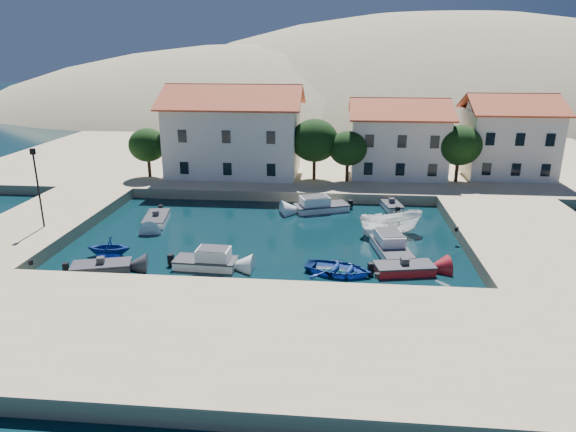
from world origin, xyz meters
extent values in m
plane|color=black|center=(0.00, 0.00, 0.00)|extent=(400.00, 400.00, 0.00)
cube|color=#CEB88D|center=(0.00, -6.00, 0.50)|extent=(52.00, 12.00, 1.00)
cube|color=#CEB88D|center=(20.50, 10.00, 0.50)|extent=(11.00, 20.00, 1.00)
cube|color=#CEB88D|center=(-19.00, 10.00, 0.50)|extent=(8.00, 20.00, 1.00)
cube|color=#CEB88D|center=(2.00, 38.00, 0.50)|extent=(80.00, 36.00, 1.00)
ellipsoid|color=tan|center=(-10.00, 110.00, -20.00)|extent=(198.00, 126.00, 72.00)
ellipsoid|color=tan|center=(35.00, 130.00, -25.00)|extent=(220.00, 176.00, 99.00)
cube|color=silver|center=(-6.00, 28.00, 4.75)|extent=(14.00, 9.00, 7.50)
pyramid|color=#A03724|center=(-6.00, 28.00, 9.60)|extent=(14.70, 9.45, 2.20)
cube|color=silver|center=(12.00, 29.00, 4.25)|extent=(10.00, 8.00, 6.50)
pyramid|color=#A03724|center=(12.00, 29.00, 8.40)|extent=(10.50, 8.40, 1.80)
cube|color=silver|center=(24.00, 30.00, 4.50)|extent=(9.00, 8.00, 7.00)
pyramid|color=#A03724|center=(24.00, 30.00, 8.90)|extent=(9.45, 8.40, 1.80)
cylinder|color=#382314|center=(-15.00, 25.00, 2.25)|extent=(0.36, 0.36, 2.50)
ellipsoid|color=black|center=(-15.00, 25.00, 4.50)|extent=(4.00, 4.00, 3.60)
cylinder|color=#382314|center=(3.00, 25.50, 2.50)|extent=(0.36, 0.36, 3.00)
ellipsoid|color=black|center=(3.00, 25.50, 5.20)|extent=(5.00, 5.00, 4.50)
cylinder|color=#382314|center=(6.50, 25.00, 2.25)|extent=(0.36, 0.36, 2.50)
ellipsoid|color=black|center=(6.50, 25.00, 4.50)|extent=(4.00, 4.00, 3.60)
cylinder|color=#382314|center=(18.00, 26.00, 2.38)|extent=(0.36, 0.36, 2.75)
ellipsoid|color=black|center=(18.00, 26.00, 4.85)|extent=(4.60, 4.60, 4.14)
cylinder|color=black|center=(-17.50, 8.00, 4.00)|extent=(0.14, 0.14, 6.00)
cube|color=black|center=(-17.50, 8.00, 7.00)|extent=(0.35, 0.25, 0.45)
cylinder|color=black|center=(-14.30, 0.80, 1.15)|extent=(0.36, 0.36, 0.30)
cylinder|color=black|center=(8.00, 0.80, 1.15)|extent=(0.36, 0.36, 0.30)
cylinder|color=black|center=(14.70, 10.00, 1.15)|extent=(0.36, 0.36, 0.30)
cube|color=#37373C|center=(-10.28, 2.29, 0.25)|extent=(4.09, 2.65, 0.90)
cube|color=#37373C|center=(-10.28, 2.29, 0.58)|extent=(4.18, 2.70, 0.10)
cube|color=#37373C|center=(-10.28, 2.29, 0.80)|extent=(0.62, 0.62, 0.50)
cube|color=white|center=(-3.45, 3.66, 0.25)|extent=(4.26, 1.98, 0.90)
cube|color=#37373C|center=(-3.45, 3.66, 0.58)|extent=(4.36, 2.02, 0.10)
cube|color=white|center=(-3.45, 3.66, 0.95)|extent=(2.28, 1.62, 0.90)
imported|color=navy|center=(5.66, 3.52, 0.00)|extent=(5.20, 4.30, 0.93)
cube|color=maroon|center=(10.08, 4.02, 0.25)|extent=(4.12, 2.45, 0.90)
cube|color=#37373C|center=(10.08, 4.02, 0.58)|extent=(4.22, 2.50, 0.10)
cube|color=#37373C|center=(10.08, 4.02, 0.80)|extent=(0.59, 0.59, 0.50)
cube|color=white|center=(9.54, 7.35, 0.25)|extent=(2.93, 5.31, 0.90)
cube|color=#37373C|center=(9.54, 7.35, 0.58)|extent=(2.99, 5.44, 0.10)
cube|color=white|center=(9.54, 7.35, 0.95)|extent=(2.19, 2.93, 0.90)
imported|color=white|center=(9.87, 11.68, 0.00)|extent=(5.58, 3.22, 2.03)
cube|color=white|center=(10.63, 18.62, 0.25)|extent=(2.07, 3.40, 0.90)
cube|color=#37373C|center=(10.63, 18.62, 0.58)|extent=(2.11, 3.48, 0.10)
cube|color=#37373C|center=(10.63, 18.62, 0.80)|extent=(0.59, 0.59, 0.50)
imported|color=navy|center=(-10.94, 5.04, 0.00)|extent=(3.27, 2.88, 1.64)
cube|color=white|center=(-10.11, 12.77, 0.25)|extent=(2.47, 4.32, 0.90)
cube|color=#37373C|center=(-10.11, 12.77, 0.58)|extent=(2.52, 4.42, 0.10)
cube|color=#37373C|center=(-10.11, 12.77, 0.80)|extent=(0.58, 0.58, 0.50)
cube|color=white|center=(4.10, 17.44, 0.25)|extent=(5.22, 3.62, 0.90)
cube|color=#37373C|center=(4.10, 17.44, 0.58)|extent=(5.34, 3.70, 0.10)
cube|color=white|center=(4.10, 17.44, 0.95)|extent=(3.00, 2.53, 0.90)
camera|label=1|loc=(5.27, -28.23, 14.34)|focal=32.00mm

